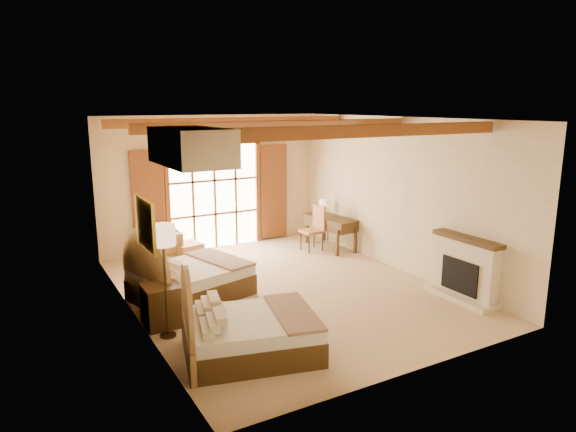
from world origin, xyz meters
TOP-DOWN VIEW (x-y plane):
  - floor at (0.00, 0.00)m, footprint 7.00×7.00m
  - wall_back at (0.00, 3.50)m, footprint 5.50×0.00m
  - wall_left at (-2.75, 0.00)m, footprint 0.00×7.00m
  - wall_right at (2.75, 0.00)m, footprint 0.00×7.00m
  - ceiling at (0.00, 0.00)m, footprint 7.00×7.00m
  - ceiling_beams at (0.00, 0.00)m, footprint 5.39×4.60m
  - french_doors at (0.00, 3.44)m, footprint 3.95×0.08m
  - fireplace at (2.60, -2.00)m, footprint 0.46×1.40m
  - painting at (-2.70, -0.75)m, footprint 0.06×0.95m
  - canopy_valance at (-2.40, -2.00)m, footprint 0.70×1.40m
  - bed_near at (-1.78, -2.01)m, footprint 2.14×1.78m
  - bed_far at (-1.78, 0.50)m, footprint 2.26×1.89m
  - nightstand at (-2.45, -0.44)m, footprint 0.57×0.57m
  - floor_lamp at (-2.50, -0.88)m, footprint 0.37×0.37m
  - armchair at (-1.47, 2.95)m, footprint 0.77×0.79m
  - ottoman at (-0.97, 2.69)m, footprint 0.65×0.65m
  - desk at (2.40, 1.97)m, footprint 0.79×1.50m
  - desk_chair at (1.91, 2.01)m, footprint 0.49×0.49m
  - desk_lamp at (2.43, 2.38)m, footprint 0.18×0.18m

SIDE VIEW (x-z plane):
  - floor at x=0.00m, z-range 0.00..0.00m
  - ottoman at x=-0.97m, z-range 0.00..0.40m
  - desk_chair at x=1.91m, z-range -0.20..0.88m
  - nightstand at x=-2.45m, z-range 0.00..0.67m
  - armchair at x=-1.47m, z-range 0.00..0.70m
  - bed_near at x=-1.78m, z-range -0.24..0.97m
  - bed_far at x=-1.78m, z-range -0.25..1.01m
  - desk at x=2.40m, z-range 0.03..0.80m
  - fireplace at x=2.60m, z-range -0.07..1.09m
  - desk_lamp at x=2.43m, z-range 0.87..1.22m
  - french_doors at x=0.00m, z-range -0.05..2.55m
  - floor_lamp at x=-2.50m, z-range 0.61..2.35m
  - wall_back at x=0.00m, z-range -1.15..4.35m
  - wall_left at x=-2.75m, z-range -1.90..5.10m
  - wall_right at x=2.75m, z-range -1.90..5.10m
  - painting at x=-2.70m, z-range 1.38..2.12m
  - canopy_valance at x=-2.40m, z-range 2.73..3.18m
  - ceiling_beams at x=0.00m, z-range 2.99..3.17m
  - ceiling at x=0.00m, z-range 3.20..3.20m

